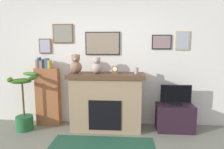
{
  "coord_description": "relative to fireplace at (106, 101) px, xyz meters",
  "views": [
    {
      "loc": [
        0.52,
        -2.07,
        1.63
      ],
      "look_at": [
        0.25,
        1.66,
        1.08
      ],
      "focal_mm": 31.43,
      "sensor_mm": 36.0,
      "label": 1
    }
  ],
  "objects": [
    {
      "name": "potted_plant",
      "position": [
        -1.58,
        -0.19,
        -0.12
      ],
      "size": [
        0.58,
        0.58,
        1.12
      ],
      "color": "#1E592D",
      "rests_on": "ground_plane"
    },
    {
      "name": "bookshelf",
      "position": [
        -1.21,
        0.08,
        0.08
      ],
      "size": [
        0.48,
        0.16,
        1.4
      ],
      "color": "brown",
      "rests_on": "ground_plane"
    },
    {
      "name": "television",
      "position": [
        1.33,
        -0.02,
        0.14
      ],
      "size": [
        0.58,
        0.14,
        0.39
      ],
      "color": "black",
      "rests_on": "tv_stand"
    },
    {
      "name": "mantel_clock",
      "position": [
        0.17,
        -0.02,
        0.62
      ],
      "size": [
        0.11,
        0.08,
        0.14
      ],
      "color": "brown",
      "rests_on": "fireplace"
    },
    {
      "name": "tv_stand",
      "position": [
        1.33,
        -0.02,
        -0.3
      ],
      "size": [
        0.69,
        0.4,
        0.51
      ],
      "primitive_type": "cube",
      "color": "black",
      "rests_on": "ground_plane"
    },
    {
      "name": "teddy_bear_brown",
      "position": [
        -0.18,
        -0.02,
        0.69
      ],
      "size": [
        0.2,
        0.2,
        0.33
      ],
      "color": "#A48F83",
      "rests_on": "fireplace"
    },
    {
      "name": "teddy_bear_grey",
      "position": [
        -0.59,
        -0.02,
        0.71
      ],
      "size": [
        0.23,
        0.23,
        0.37
      ],
      "color": "#846147",
      "rests_on": "fireplace"
    },
    {
      "name": "fireplace",
      "position": [
        0.0,
        0.0,
        0.0
      ],
      "size": [
        1.46,
        0.62,
        1.1
      ],
      "color": "#8F7558",
      "rests_on": "ground_plane"
    },
    {
      "name": "back_wall",
      "position": [
        -0.14,
        0.34,
        0.75
      ],
      "size": [
        5.2,
        0.15,
        2.6
      ],
      "color": "silver",
      "rests_on": "ground_plane"
    },
    {
      "name": "candle_jar",
      "position": [
        0.58,
        -0.02,
        0.61
      ],
      "size": [
        0.08,
        0.08,
        0.12
      ],
      "primitive_type": "cylinder",
      "color": "gray",
      "rests_on": "fireplace"
    }
  ]
}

